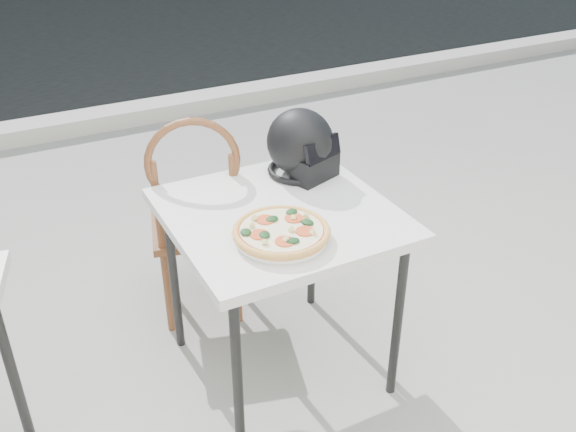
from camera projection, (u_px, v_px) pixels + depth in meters
name	position (u px, v px, depth m)	size (l,w,h in m)	color
ground	(231.00, 400.00, 2.46)	(80.00, 80.00, 0.00)	gray
street_asphalt	(9.00, 19.00, 7.85)	(30.00, 8.00, 0.00)	black
curb	(73.00, 124.00, 4.74)	(30.00, 0.25, 0.12)	#A7A39C
cafe_table_main	(280.00, 227.00, 2.29)	(0.77, 0.77, 0.73)	silver
plate	(281.00, 237.00, 2.09)	(0.34, 0.34, 0.02)	white
pizza	(281.00, 231.00, 2.08)	(0.42, 0.42, 0.04)	#E1A452
helmet	(302.00, 146.00, 2.46)	(0.32, 0.33, 0.26)	black
cafe_chair_main	(196.00, 209.00, 2.65)	(0.46, 0.46, 0.98)	brown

